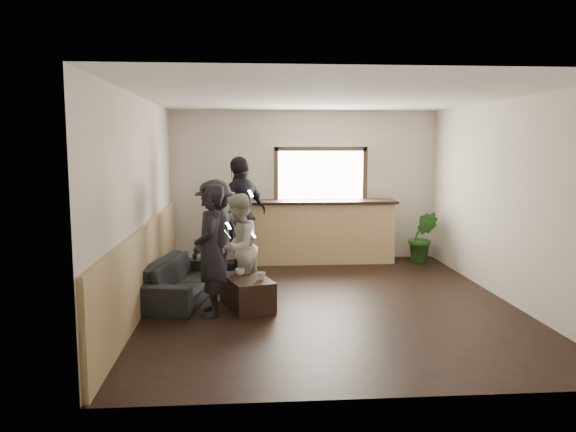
{
  "coord_description": "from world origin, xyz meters",
  "views": [
    {
      "loc": [
        -1.13,
        -7.51,
        2.17
      ],
      "look_at": [
        -0.51,
        0.4,
        1.16
      ],
      "focal_mm": 35.0,
      "sensor_mm": 36.0,
      "label": 1
    }
  ],
  "objects": [
    {
      "name": "person_d",
      "position": [
        -1.19,
        2.0,
        0.99
      ],
      "size": [
        1.14,
        1.17,
        1.97
      ],
      "rotation": [
        0.0,
        0.0,
        -2.32
      ],
      "color": "black",
      "rests_on": "ground"
    },
    {
      "name": "bar_counter",
      "position": [
        0.3,
        2.7,
        0.64
      ],
      "size": [
        2.7,
        0.68,
        2.13
      ],
      "color": "tan",
      "rests_on": "ground"
    },
    {
      "name": "person_b",
      "position": [
        -1.23,
        0.16,
        0.75
      ],
      "size": [
        0.8,
        0.89,
        1.5
      ],
      "rotation": [
        0.0,
        0.0,
        -1.95
      ],
      "color": "#B9B6A7",
      "rests_on": "ground"
    },
    {
      "name": "person_c",
      "position": [
        -1.57,
        0.91,
        0.83
      ],
      "size": [
        1.06,
        1.23,
        1.65
      ],
      "rotation": [
        0.0,
        0.0,
        -2.09
      ],
      "color": "black",
      "rests_on": "ground"
    },
    {
      "name": "potted_plant",
      "position": [
        2.15,
        2.49,
        0.47
      ],
      "size": [
        0.62,
        0.56,
        0.95
      ],
      "primitive_type": "imported",
      "rotation": [
        0.0,
        0.0,
        -0.3
      ],
      "color": "#2D6623",
      "rests_on": "ground"
    },
    {
      "name": "person_a",
      "position": [
        -1.57,
        -0.47,
        0.84
      ],
      "size": [
        0.48,
        0.63,
        1.68
      ],
      "rotation": [
        0.0,
        0.0,
        -1.52
      ],
      "color": "black",
      "rests_on": "ground"
    },
    {
      "name": "sofa",
      "position": [
        -2.02,
        0.32,
        0.28
      ],
      "size": [
        1.12,
        2.04,
        0.56
      ],
      "primitive_type": "imported",
      "rotation": [
        0.0,
        0.0,
        1.37
      ],
      "color": "black",
      "rests_on": "ground"
    },
    {
      "name": "cup_a",
      "position": [
        -1.2,
        -0.05,
        0.46
      ],
      "size": [
        0.15,
        0.15,
        0.1
      ],
      "primitive_type": "imported",
      "rotation": [
        0.0,
        0.0,
        4.5
      ],
      "color": "silver",
      "rests_on": "coffee_table"
    },
    {
      "name": "ground",
      "position": [
        0.0,
        0.0,
        0.0
      ],
      "size": [
        5.0,
        6.0,
        0.01
      ],
      "primitive_type": "cube",
      "color": "black"
    },
    {
      "name": "coffee_table",
      "position": [
        -1.11,
        -0.18,
        0.2
      ],
      "size": [
        0.77,
        1.03,
        0.41
      ],
      "primitive_type": "cube",
      "rotation": [
        0.0,
        0.0,
        0.31
      ],
      "color": "black",
      "rests_on": "ground"
    },
    {
      "name": "cup_b",
      "position": [
        -0.92,
        -0.33,
        0.46
      ],
      "size": [
        0.15,
        0.15,
        0.1
      ],
      "primitive_type": "imported",
      "rotation": [
        0.0,
        0.0,
        5.2
      ],
      "color": "silver",
      "rests_on": "coffee_table"
    },
    {
      "name": "room_shell",
      "position": [
        -0.74,
        0.0,
        1.47
      ],
      "size": [
        5.01,
        6.01,
        2.8
      ],
      "color": "silver",
      "rests_on": "ground"
    }
  ]
}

